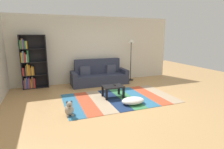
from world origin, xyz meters
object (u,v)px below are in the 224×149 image
object	(u,v)px
couch	(99,76)
standing_lamp	(131,46)
dog	(69,109)
tv_remote	(115,85)
bookshelf	(31,65)
pouf	(133,101)
coffee_table	(113,88)

from	to	relation	value
couch	standing_lamp	world-z (taller)	standing_lamp
dog	standing_lamp	distance (m)	4.29
dog	tv_remote	size ratio (longest dim) A/B	2.65
bookshelf	pouf	bearing A→B (deg)	-45.34
couch	pouf	world-z (taller)	couch
pouf	tv_remote	xyz separation A→B (m)	(-0.25, 0.80, 0.28)
standing_lamp	tv_remote	xyz separation A→B (m)	(-1.48, -1.82, -1.11)
couch	pouf	distance (m)	2.53
coffee_table	standing_lamp	world-z (taller)	standing_lamp
dog	standing_lamp	world-z (taller)	standing_lamp
pouf	dog	world-z (taller)	dog
bookshelf	dog	world-z (taller)	bookshelf
bookshelf	tv_remote	distance (m)	3.24
dog	standing_lamp	xyz separation A→B (m)	(3.04, 2.71, 1.34)
couch	bookshelf	distance (m)	2.59
pouf	dog	bearing A→B (deg)	-176.97
standing_lamp	coffee_table	bearing A→B (deg)	-129.86
couch	standing_lamp	bearing A→B (deg)	4.34
coffee_table	tv_remote	distance (m)	0.12
pouf	standing_lamp	world-z (taller)	standing_lamp
couch	coffee_table	distance (m)	1.75
coffee_table	tv_remote	xyz separation A→B (m)	(0.07, 0.04, 0.08)
tv_remote	couch	bearing A→B (deg)	93.02
bookshelf	standing_lamp	size ratio (longest dim) A/B	1.10
coffee_table	standing_lamp	bearing A→B (deg)	50.14
couch	dog	size ratio (longest dim) A/B	5.69
bookshelf	pouf	size ratio (longest dim) A/B	2.91
standing_lamp	bookshelf	bearing A→B (deg)	177.52
dog	standing_lamp	size ratio (longest dim) A/B	0.22
bookshelf	couch	bearing A→B (deg)	-6.45
pouf	tv_remote	size ratio (longest dim) A/B	4.50
couch	coffee_table	bearing A→B (deg)	-92.59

